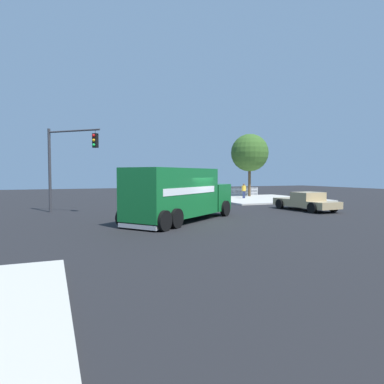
% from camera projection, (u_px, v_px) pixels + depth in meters
% --- Properties ---
extents(ground_plane, '(100.00, 100.00, 0.00)m').
position_uv_depth(ground_plane, '(196.00, 221.00, 20.04)').
color(ground_plane, black).
extents(sidewalk_corner_near, '(10.94, 10.94, 0.14)m').
position_uv_depth(sidewalk_corner_near, '(260.00, 199.00, 36.93)').
color(sidewalk_corner_near, beige).
rests_on(sidewalk_corner_near, ground).
extents(delivery_truck, '(8.23, 7.16, 3.03)m').
position_uv_depth(delivery_truck, '(179.00, 194.00, 19.66)').
color(delivery_truck, '#146B2D').
rests_on(delivery_truck, ground).
extents(traffic_light_primary, '(3.26, 3.08, 5.93)m').
position_uv_depth(traffic_light_primary, '(65.00, 157.00, 23.92)').
color(traffic_light_primary, '#38383D').
rests_on(traffic_light_primary, ground).
extents(pickup_tan, '(2.45, 5.29, 1.38)m').
position_uv_depth(pickup_tan, '(306.00, 201.00, 25.68)').
color(pickup_tan, tan).
rests_on(pickup_tan, ground).
extents(pedestrian_near_corner, '(0.53, 0.26, 1.58)m').
position_uv_depth(pedestrian_near_corner, '(244.00, 190.00, 36.85)').
color(pedestrian_near_corner, navy).
rests_on(pedestrian_near_corner, sidewalk_corner_near).
extents(picket_fence_run, '(6.22, 0.05, 0.95)m').
position_uv_depth(picket_fence_run, '(236.00, 192.00, 41.73)').
color(picket_fence_run, silver).
rests_on(picket_fence_run, sidewalk_corner_near).
extents(shade_tree_near, '(4.37, 4.37, 7.28)m').
position_uv_depth(shade_tree_near, '(250.00, 153.00, 40.21)').
color(shade_tree_near, brown).
rests_on(shade_tree_near, sidewalk_corner_near).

